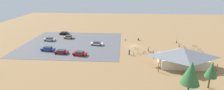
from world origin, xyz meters
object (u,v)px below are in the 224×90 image
(bicycle_green_near_porch, at_px, (199,50))
(bicycle_silver_trailside, at_px, (180,48))
(bicycle_teal_by_bin, at_px, (184,47))
(bicycle_blue_yard_front, at_px, (195,46))
(bicycle_black_lone_east, at_px, (151,53))
(car_blue_by_curb, at_px, (48,49))
(bicycle_blue_mid_cluster, at_px, (144,53))
(bicycle_purple_yard_right, at_px, (185,48))
(visitor_near_lot, at_px, (148,49))
(trash_bin, at_px, (138,39))
(bicycle_yellow_back_row, at_px, (137,49))
(lot_sign, at_px, (125,41))
(bicycle_red_front_row, at_px, (134,54))
(car_black_inner_stall, at_px, (64,33))
(bicycle_white_near_sign, at_px, (179,45))
(car_silver_mid_lot, at_px, (50,39))
(bike_pavilion, at_px, (183,56))
(car_maroon_back_corner, at_px, (61,52))
(bicycle_orange_yard_center, at_px, (193,50))
(car_tan_near_entry, at_px, (69,37))
(car_white_far_end, at_px, (97,43))
(visitor_by_pavilion, at_px, (177,41))
(car_red_aisle_side, at_px, (80,53))
(pine_midwest, at_px, (191,73))
(pine_west, at_px, (212,70))
(visitor_at_bikes, at_px, (129,52))
(bicycle_yellow_edge_north, at_px, (139,54))

(bicycle_green_near_porch, bearing_deg, bicycle_silver_trailside, -15.10)
(bicycle_teal_by_bin, height_order, bicycle_blue_yard_front, bicycle_blue_yard_front)
(bicycle_black_lone_east, bearing_deg, car_blue_by_curb, -0.77)
(bicycle_blue_mid_cluster, xyz_separation_m, bicycle_purple_yard_right, (-15.51, -5.87, -0.04))
(car_blue_by_curb, bearing_deg, bicycle_black_lone_east, 179.23)
(bicycle_teal_by_bin, xyz_separation_m, visitor_near_lot, (13.86, 4.73, 0.57))
(bicycle_blue_yard_front, bearing_deg, bicycle_silver_trailside, 20.27)
(trash_bin, distance_m, bicycle_yellow_back_row, 11.30)
(lot_sign, relative_size, bicycle_red_front_row, 1.33)
(lot_sign, relative_size, car_black_inner_stall, 0.51)
(bicycle_black_lone_east, distance_m, car_blue_by_curb, 35.97)
(car_blue_by_curb, bearing_deg, bicycle_blue_yard_front, -171.96)
(bicycle_purple_yard_right, bearing_deg, bicycle_yellow_back_row, 5.52)
(bicycle_white_near_sign, relative_size, car_silver_mid_lot, 0.29)
(bicycle_silver_trailside, bearing_deg, bicycle_black_lone_east, 26.97)
(bicycle_white_near_sign, bearing_deg, bike_pavilion, 75.69)
(bike_pavilion, bearing_deg, bicycle_blue_mid_cluster, -39.31)
(bicycle_purple_yard_right, height_order, car_maroon_back_corner, car_maroon_back_corner)
(bicycle_black_lone_east, bearing_deg, bicycle_red_front_row, 14.71)
(bicycle_orange_yard_center, distance_m, bicycle_white_near_sign, 5.60)
(bicycle_white_near_sign, height_order, car_tan_near_entry, car_tan_near_entry)
(bicycle_silver_trailside, bearing_deg, bicycle_red_front_row, 23.06)
(lot_sign, relative_size, bicycle_teal_by_bin, 1.32)
(bicycle_purple_yard_right, height_order, car_black_inner_stall, car_black_inner_stall)
(bicycle_white_near_sign, height_order, car_white_far_end, car_white_far_end)
(lot_sign, bearing_deg, bicycle_yellow_back_row, 127.25)
(lot_sign, xyz_separation_m, visitor_near_lot, (-7.97, 6.63, -0.50))
(car_white_far_end, height_order, visitor_by_pavilion, visitor_by_pavilion)
(bicycle_blue_mid_cluster, distance_m, bicycle_green_near_porch, 20.34)
(car_white_far_end, xyz_separation_m, car_maroon_back_corner, (10.71, 9.56, 0.01))
(car_black_inner_stall, xyz_separation_m, car_maroon_back_corner, (-6.83, 23.49, -0.03))
(car_red_aisle_side, relative_size, car_blue_by_curb, 0.98)
(car_silver_mid_lot, height_order, visitor_near_lot, visitor_near_lot)
(trash_bin, distance_m, bicycle_teal_by_bin, 18.05)
(pine_midwest, bearing_deg, bicycle_yellow_back_row, -71.69)
(trash_bin, bearing_deg, lot_sign, 46.83)
(bike_pavilion, distance_m, pine_west, 11.88)
(bicycle_yellow_back_row, distance_m, visitor_near_lot, 4.21)
(bicycle_blue_yard_front, relative_size, visitor_at_bikes, 0.80)
(bicycle_white_near_sign, relative_size, bicycle_yellow_edge_north, 0.94)
(bicycle_black_lone_east, height_order, car_black_inner_stall, car_black_inner_stall)
(bicycle_teal_by_bin, xyz_separation_m, bicycle_silver_trailside, (1.73, 1.43, 0.01))
(bicycle_yellow_edge_north, bearing_deg, car_tan_near_entry, -29.98)
(lot_sign, height_order, bicycle_yellow_edge_north, lot_sign)
(car_tan_near_entry, bearing_deg, car_blue_by_curb, 79.34)
(bicycle_purple_yard_right, distance_m, car_red_aisle_side, 37.87)
(bicycle_yellow_back_row, relative_size, visitor_at_bikes, 0.84)
(car_maroon_back_corner, bearing_deg, bicycle_green_near_porch, -172.86)
(bicycle_purple_yard_right, height_order, bicycle_red_front_row, bicycle_red_front_row)
(car_silver_mid_lot, distance_m, visitor_at_bikes, 35.20)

